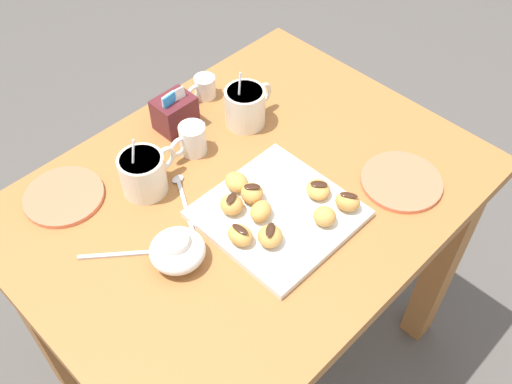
# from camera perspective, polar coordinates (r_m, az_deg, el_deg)

# --- Properties ---
(ground_plane) EXTENTS (8.00, 8.00, 0.00)m
(ground_plane) POSITION_cam_1_polar(r_m,az_deg,el_deg) (1.88, -0.58, -15.30)
(ground_plane) COLOR #514C47
(dining_table) EXTENTS (0.98, 0.75, 0.76)m
(dining_table) POSITION_cam_1_polar(r_m,az_deg,el_deg) (1.36, -0.78, -4.04)
(dining_table) COLOR #A36633
(dining_table) RESTS_ON ground_plane
(pastry_plate_square) EXTENTS (0.28, 0.28, 0.02)m
(pastry_plate_square) POSITION_cam_1_polar(r_m,az_deg,el_deg) (1.20, 2.14, -2.15)
(pastry_plate_square) COLOR silver
(pastry_plate_square) RESTS_ON dining_table
(coffee_mug_cream_left) EXTENTS (0.13, 0.10, 0.14)m
(coffee_mug_cream_left) POSITION_cam_1_polar(r_m,az_deg,el_deg) (1.24, -10.87, 1.87)
(coffee_mug_cream_left) COLOR silver
(coffee_mug_cream_left) RESTS_ON dining_table
(coffee_mug_cream_right) EXTENTS (0.13, 0.09, 0.14)m
(coffee_mug_cream_right) POSITION_cam_1_polar(r_m,az_deg,el_deg) (1.37, -1.01, 8.41)
(coffee_mug_cream_right) COLOR silver
(coffee_mug_cream_right) RESTS_ON dining_table
(cream_pitcher_white) EXTENTS (0.10, 0.06, 0.07)m
(cream_pitcher_white) POSITION_cam_1_polar(r_m,az_deg,el_deg) (1.31, -6.28, 5.18)
(cream_pitcher_white) COLOR silver
(cream_pitcher_white) RESTS_ON dining_table
(sugar_caddy) EXTENTS (0.09, 0.07, 0.11)m
(sugar_caddy) POSITION_cam_1_polar(r_m,az_deg,el_deg) (1.37, -7.90, 7.64)
(sugar_caddy) COLOR #561E23
(sugar_caddy) RESTS_ON dining_table
(ice_cream_bowl) EXTENTS (0.11, 0.11, 0.08)m
(ice_cream_bowl) POSITION_cam_1_polar(r_m,az_deg,el_deg) (1.12, -7.67, -5.51)
(ice_cream_bowl) COLOR silver
(ice_cream_bowl) RESTS_ON dining_table
(chocolate_sauce_pitcher) EXTENTS (0.09, 0.05, 0.06)m
(chocolate_sauce_pitcher) POSITION_cam_1_polar(r_m,az_deg,el_deg) (1.46, -5.03, 10.22)
(chocolate_sauce_pitcher) COLOR silver
(chocolate_sauce_pitcher) RESTS_ON dining_table
(saucer_coral_left) EXTENTS (0.17, 0.17, 0.01)m
(saucer_coral_left) POSITION_cam_1_polar(r_m,az_deg,el_deg) (1.29, -18.18, -0.40)
(saucer_coral_left) COLOR #E5704C
(saucer_coral_left) RESTS_ON dining_table
(saucer_coral_right) EXTENTS (0.18, 0.18, 0.01)m
(saucer_coral_right) POSITION_cam_1_polar(r_m,az_deg,el_deg) (1.30, 13.95, 1.01)
(saucer_coral_right) COLOR #E5704C
(saucer_coral_right) RESTS_ON dining_table
(loose_spoon_near_saucer) EXTENTS (0.13, 0.11, 0.01)m
(loose_spoon_near_saucer) POSITION_cam_1_polar(r_m,az_deg,el_deg) (1.17, -12.08, -5.87)
(loose_spoon_near_saucer) COLOR silver
(loose_spoon_near_saucer) RESTS_ON dining_table
(loose_spoon_by_plate) EXTENTS (0.09, 0.14, 0.01)m
(loose_spoon_by_plate) POSITION_cam_1_polar(r_m,az_deg,el_deg) (1.24, -7.17, -0.32)
(loose_spoon_by_plate) COLOR silver
(loose_spoon_by_plate) RESTS_ON dining_table
(beignet_0) EXTENTS (0.06, 0.06, 0.04)m
(beignet_0) POSITION_cam_1_polar(r_m,az_deg,el_deg) (1.19, 8.90, -0.94)
(beignet_0) COLOR #D19347
(beignet_0) RESTS_ON pastry_plate_square
(chocolate_drizzle_0) EXTENTS (0.03, 0.04, 0.00)m
(chocolate_drizzle_0) POSITION_cam_1_polar(r_m,az_deg,el_deg) (1.18, 9.01, -0.29)
(chocolate_drizzle_0) COLOR #381E11
(chocolate_drizzle_0) RESTS_ON beignet_0
(beignet_1) EXTENTS (0.06, 0.05, 0.04)m
(beignet_1) POSITION_cam_1_polar(r_m,az_deg,el_deg) (1.17, 0.48, -1.87)
(beignet_1) COLOR #D19347
(beignet_1) RESTS_ON pastry_plate_square
(beignet_2) EXTENTS (0.06, 0.06, 0.04)m
(beignet_2) POSITION_cam_1_polar(r_m,az_deg,el_deg) (1.19, -0.38, -0.13)
(beignet_2) COLOR #D19347
(beignet_2) RESTS_ON pastry_plate_square
(chocolate_drizzle_2) EXTENTS (0.03, 0.04, 0.00)m
(chocolate_drizzle_2) POSITION_cam_1_polar(r_m,az_deg,el_deg) (1.18, -0.39, 0.53)
(chocolate_drizzle_2) COLOR #381E11
(chocolate_drizzle_2) RESTS_ON beignet_2
(beignet_3) EXTENTS (0.05, 0.06, 0.03)m
(beignet_3) POSITION_cam_1_polar(r_m,az_deg,el_deg) (1.22, -1.90, 0.99)
(beignet_3) COLOR #D19347
(beignet_3) RESTS_ON pastry_plate_square
(beignet_4) EXTENTS (0.07, 0.07, 0.04)m
(beignet_4) POSITION_cam_1_polar(r_m,az_deg,el_deg) (1.13, 1.39, -4.31)
(beignet_4) COLOR #D19347
(beignet_4) RESTS_ON pastry_plate_square
(chocolate_drizzle_4) EXTENTS (0.04, 0.03, 0.00)m
(chocolate_drizzle_4) POSITION_cam_1_polar(r_m,az_deg,el_deg) (1.11, 1.41, -3.68)
(chocolate_drizzle_4) COLOR #381E11
(chocolate_drizzle_4) RESTS_ON beignet_4
(beignet_5) EXTENTS (0.05, 0.05, 0.04)m
(beignet_5) POSITION_cam_1_polar(r_m,az_deg,el_deg) (1.18, -2.38, -1.25)
(beignet_5) COLOR #D19347
(beignet_5) RESTS_ON pastry_plate_square
(chocolate_drizzle_5) EXTENTS (0.04, 0.03, 0.00)m
(chocolate_drizzle_5) POSITION_cam_1_polar(r_m,az_deg,el_deg) (1.16, -2.41, -0.61)
(chocolate_drizzle_5) COLOR #381E11
(chocolate_drizzle_5) RESTS_ON beignet_5
(beignet_6) EXTENTS (0.04, 0.05, 0.04)m
(beignet_6) POSITION_cam_1_polar(r_m,az_deg,el_deg) (1.13, -1.54, -4.22)
(beignet_6) COLOR #D19347
(beignet_6) RESTS_ON pastry_plate_square
(chocolate_drizzle_6) EXTENTS (0.02, 0.04, 0.00)m
(chocolate_drizzle_6) POSITION_cam_1_polar(r_m,az_deg,el_deg) (1.11, -1.56, -3.62)
(chocolate_drizzle_6) COLOR #381E11
(chocolate_drizzle_6) RESTS_ON beignet_6
(beignet_7) EXTENTS (0.05, 0.06, 0.04)m
(beignet_7) POSITION_cam_1_polar(r_m,az_deg,el_deg) (1.16, 6.69, -2.36)
(beignet_7) COLOR #D19347
(beignet_7) RESTS_ON pastry_plate_square
(beignet_8) EXTENTS (0.07, 0.07, 0.03)m
(beignet_8) POSITION_cam_1_polar(r_m,az_deg,el_deg) (1.21, 6.06, 0.24)
(beignet_8) COLOR #D19347
(beignet_8) RESTS_ON pastry_plate_square
(chocolate_drizzle_8) EXTENTS (0.04, 0.04, 0.00)m
(chocolate_drizzle_8) POSITION_cam_1_polar(r_m,az_deg,el_deg) (1.20, 6.13, 0.77)
(chocolate_drizzle_8) COLOR #381E11
(chocolate_drizzle_8) RESTS_ON beignet_8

